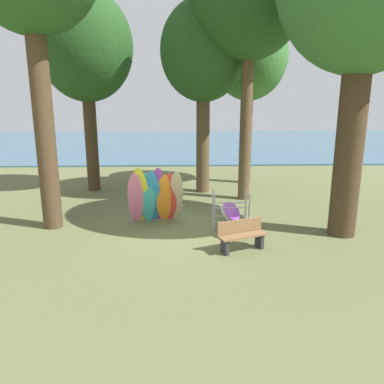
{
  "coord_description": "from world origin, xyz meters",
  "views": [
    {
      "loc": [
        -0.05,
        -11.21,
        3.9
      ],
      "look_at": [
        0.39,
        0.55,
        1.1
      ],
      "focal_mm": 33.41,
      "sensor_mm": 36.0,
      "label": 1
    }
  ],
  "objects_px": {
    "tree_mid_behind": "(85,48)",
    "tree_far_left_back": "(250,57)",
    "tree_deep_back": "(204,53)",
    "leaning_board_pile": "(155,197)",
    "board_storage_rack": "(231,213)",
    "park_bench": "(242,235)"
  },
  "relations": [
    {
      "from": "tree_mid_behind",
      "to": "tree_far_left_back",
      "type": "bearing_deg",
      "value": 10.61
    },
    {
      "from": "tree_deep_back",
      "to": "leaning_board_pile",
      "type": "bearing_deg",
      "value": -111.68
    },
    {
      "from": "tree_far_left_back",
      "to": "tree_deep_back",
      "type": "height_order",
      "value": "tree_far_left_back"
    },
    {
      "from": "tree_deep_back",
      "to": "board_storage_rack",
      "type": "bearing_deg",
      "value": -84.06
    },
    {
      "from": "tree_mid_behind",
      "to": "park_bench",
      "type": "relative_size",
      "value": 6.18
    },
    {
      "from": "tree_far_left_back",
      "to": "board_storage_rack",
      "type": "relative_size",
      "value": 4.0
    },
    {
      "from": "park_bench",
      "to": "tree_deep_back",
      "type": "bearing_deg",
      "value": 94.84
    },
    {
      "from": "tree_mid_behind",
      "to": "tree_deep_back",
      "type": "distance_m",
      "value": 5.27
    },
    {
      "from": "tree_far_left_back",
      "to": "park_bench",
      "type": "height_order",
      "value": "tree_far_left_back"
    },
    {
      "from": "leaning_board_pile",
      "to": "tree_deep_back",
      "type": "bearing_deg",
      "value": 68.32
    },
    {
      "from": "leaning_board_pile",
      "to": "board_storage_rack",
      "type": "relative_size",
      "value": 0.97
    },
    {
      "from": "tree_mid_behind",
      "to": "leaning_board_pile",
      "type": "xyz_separation_m",
      "value": [
        3.31,
        -5.42,
        -5.52
      ]
    },
    {
      "from": "leaning_board_pile",
      "to": "board_storage_rack",
      "type": "height_order",
      "value": "leaning_board_pile"
    },
    {
      "from": "tree_mid_behind",
      "to": "park_bench",
      "type": "bearing_deg",
      "value": -53.09
    },
    {
      "from": "tree_mid_behind",
      "to": "park_bench",
      "type": "xyz_separation_m",
      "value": [
        5.84,
        -7.77,
        -6.02
      ]
    },
    {
      "from": "board_storage_rack",
      "to": "park_bench",
      "type": "xyz_separation_m",
      "value": [
        0.05,
        -1.8,
        -0.07
      ]
    },
    {
      "from": "tree_deep_back",
      "to": "leaning_board_pile",
      "type": "xyz_separation_m",
      "value": [
        -1.92,
        -4.82,
        -5.23
      ]
    },
    {
      "from": "tree_mid_behind",
      "to": "tree_far_left_back",
      "type": "xyz_separation_m",
      "value": [
        7.64,
        1.43,
        -0.18
      ]
    },
    {
      "from": "tree_far_left_back",
      "to": "tree_deep_back",
      "type": "relative_size",
      "value": 1.01
    },
    {
      "from": "leaning_board_pile",
      "to": "board_storage_rack",
      "type": "xyz_separation_m",
      "value": [
        2.48,
        -0.56,
        -0.43
      ]
    },
    {
      "from": "board_storage_rack",
      "to": "tree_mid_behind",
      "type": "bearing_deg",
      "value": 134.08
    },
    {
      "from": "tree_far_left_back",
      "to": "park_bench",
      "type": "relative_size",
      "value": 5.88
    }
  ]
}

